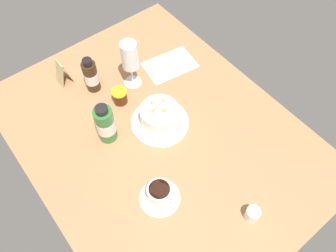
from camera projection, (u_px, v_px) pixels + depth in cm
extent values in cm
cube|color=#A8754C|center=(158.00, 135.00, 116.57)|extent=(110.00, 84.00, 3.00)
cylinder|color=white|center=(160.00, 123.00, 116.85)|extent=(19.81, 19.81, 1.20)
cylinder|color=white|center=(160.00, 116.00, 113.45)|extent=(13.02, 13.02, 6.95)
cylinder|color=beige|center=(159.00, 111.00, 111.21)|extent=(11.20, 11.20, 1.60)
sphere|color=#8B9E48|center=(163.00, 110.00, 110.22)|extent=(1.25, 1.25, 1.25)
sphere|color=#8B9E48|center=(165.00, 109.00, 110.59)|extent=(0.88, 0.88, 0.88)
sphere|color=#8B9E48|center=(153.00, 111.00, 110.00)|extent=(1.14, 1.14, 1.14)
sphere|color=#8B9E48|center=(154.00, 110.00, 110.44)|extent=(0.90, 0.90, 0.90)
sphere|color=#8B9E48|center=(152.00, 103.00, 111.94)|extent=(1.25, 1.25, 1.25)
sphere|color=#8B9E48|center=(165.00, 111.00, 110.13)|extent=(1.18, 1.18, 1.18)
sphere|color=#8B9E48|center=(163.00, 101.00, 112.39)|extent=(1.23, 1.23, 1.23)
cube|color=white|center=(170.00, 65.00, 132.37)|extent=(15.61, 21.09, 0.30)
cube|color=silver|center=(174.00, 65.00, 131.86)|extent=(3.25, 14.02, 0.50)
cube|color=silver|center=(158.00, 74.00, 129.20)|extent=(2.71, 3.88, 0.40)
cube|color=silver|center=(169.00, 61.00, 133.07)|extent=(2.90, 13.01, 0.50)
ellipsoid|color=silver|center=(155.00, 69.00, 130.64)|extent=(2.40, 4.00, 0.60)
cylinder|color=white|center=(160.00, 198.00, 102.04)|extent=(12.40, 12.40, 0.90)
cylinder|color=white|center=(159.00, 193.00, 99.10)|extent=(7.33, 7.33, 6.14)
cylinder|color=#3C1D14|center=(159.00, 190.00, 96.96)|extent=(6.23, 6.23, 1.00)
torus|color=white|center=(173.00, 201.00, 97.52)|extent=(3.65, 2.01, 3.60)
cylinder|color=white|center=(252.00, 214.00, 97.31)|extent=(4.12, 4.12, 4.64)
cone|color=white|center=(254.00, 206.00, 96.84)|extent=(2.45, 2.50, 2.24)
cylinder|color=white|center=(133.00, 82.00, 127.49)|extent=(6.60, 6.60, 0.40)
cylinder|color=white|center=(132.00, 74.00, 123.89)|extent=(0.80, 0.80, 8.21)
cylinder|color=white|center=(129.00, 56.00, 116.05)|extent=(5.90, 5.90, 10.56)
cylinder|color=#EAECBC|center=(130.00, 59.00, 117.38)|extent=(4.83, 4.83, 6.34)
cylinder|color=#4C200F|center=(120.00, 97.00, 120.67)|extent=(5.10, 5.10, 4.91)
cylinder|color=yellow|center=(119.00, 92.00, 118.28)|extent=(5.36, 5.36, 0.80)
cylinder|color=#382314|center=(91.00, 76.00, 121.03)|extent=(5.13, 5.13, 12.39)
cylinder|color=silver|center=(91.00, 77.00, 121.24)|extent=(5.23, 5.23, 4.71)
cylinder|color=black|center=(87.00, 62.00, 114.98)|extent=(3.33, 3.33, 2.10)
cylinder|color=#337233|center=(106.00, 124.00, 108.69)|extent=(6.19, 6.19, 14.07)
cylinder|color=silver|center=(106.00, 125.00, 108.93)|extent=(6.31, 6.31, 5.35)
cylinder|color=black|center=(101.00, 110.00, 102.05)|extent=(4.02, 4.02, 1.83)
cube|color=tan|center=(60.00, 74.00, 123.71)|extent=(5.02, 2.76, 9.48)
cube|color=tan|center=(65.00, 71.00, 124.53)|extent=(5.02, 2.76, 9.48)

